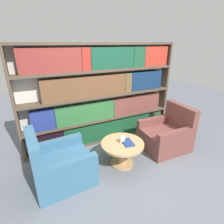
{
  "coord_description": "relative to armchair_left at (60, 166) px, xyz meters",
  "views": [
    {
      "loc": [
        -1.46,
        -2.14,
        2.17
      ],
      "look_at": [
        -0.06,
        0.66,
        0.91
      ],
      "focal_mm": 28.0,
      "sensor_mm": 36.0,
      "label": 1
    }
  ],
  "objects": [
    {
      "name": "table_sign",
      "position": [
        1.13,
        -0.07,
        0.22
      ],
      "size": [
        0.09,
        0.06,
        0.16
      ],
      "color": "black",
      "rests_on": "coffee_table"
    },
    {
      "name": "bookshelf",
      "position": [
        1.22,
        0.95,
        0.77
      ],
      "size": [
        3.48,
        0.3,
        2.17
      ],
      "color": "silver",
      "rests_on": "ground_plane"
    },
    {
      "name": "coffee_table",
      "position": [
        1.13,
        -0.07,
        0.02
      ],
      "size": [
        0.79,
        0.79,
        0.46
      ],
      "color": "tan",
      "rests_on": "ground_plane"
    },
    {
      "name": "ground_plane",
      "position": [
        1.19,
        -0.3,
        -0.3
      ],
      "size": [
        14.0,
        14.0,
        0.0
      ],
      "primitive_type": "plane",
      "color": "slate"
    },
    {
      "name": "stray_book",
      "position": [
        1.21,
        -0.12,
        0.17
      ],
      "size": [
        0.21,
        0.29,
        0.03
      ],
      "color": "navy",
      "rests_on": "coffee_table"
    },
    {
      "name": "armchair_left",
      "position": [
        0.0,
        0.0,
        0.0
      ],
      "size": [
        0.96,
        0.87,
        0.94
      ],
      "rotation": [
        0.0,
        0.0,
        1.63
      ],
      "color": "#386684",
      "rests_on": "ground_plane"
    },
    {
      "name": "armchair_right",
      "position": [
        2.27,
        0.0,
        0.0
      ],
      "size": [
        0.95,
        0.86,
        0.94
      ],
      "rotation": [
        0.0,
        0.0,
        -1.62
      ],
      "color": "brown",
      "rests_on": "ground_plane"
    }
  ]
}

